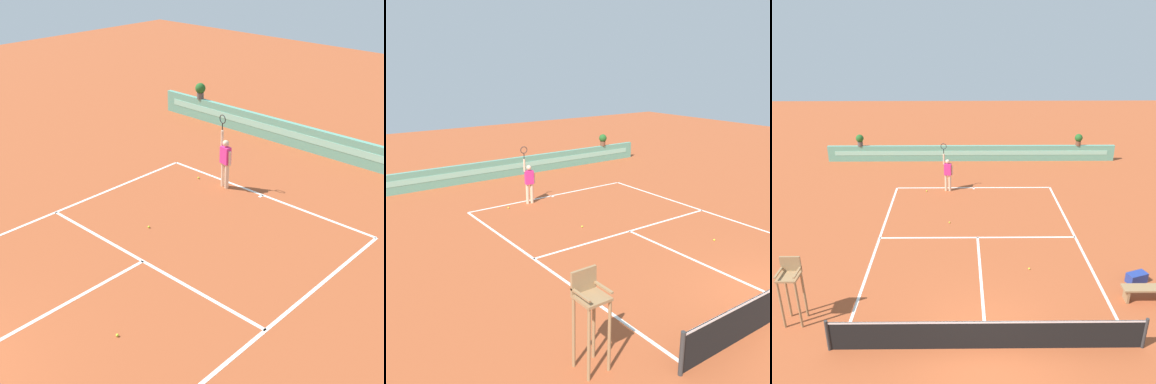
# 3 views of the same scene
# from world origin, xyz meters

# --- Properties ---
(ground_plane) EXTENTS (60.00, 60.00, 0.00)m
(ground_plane) POSITION_xyz_m (0.00, 6.00, 0.00)
(ground_plane) COLOR #A84C28
(court_lines) EXTENTS (8.32, 11.94, 0.01)m
(court_lines) POSITION_xyz_m (0.00, 6.72, 0.00)
(court_lines) COLOR white
(court_lines) RESTS_ON ground
(back_wall_barrier) EXTENTS (18.00, 0.21, 1.00)m
(back_wall_barrier) POSITION_xyz_m (0.00, 16.39, 0.50)
(back_wall_barrier) COLOR #60A88E
(back_wall_barrier) RESTS_ON ground
(umpire_chair) EXTENTS (0.60, 0.60, 2.14)m
(umpire_chair) POSITION_xyz_m (-5.75, 1.26, 1.34)
(umpire_chair) COLOR #99754C
(umpire_chair) RESTS_ON ground
(tennis_player) EXTENTS (0.61, 0.28, 2.58)m
(tennis_player) POSITION_xyz_m (-1.37, 11.50, 1.05)
(tennis_player) COLOR beige
(tennis_player) RESTS_ON ground
(tennis_ball_near_baseline) EXTENTS (0.07, 0.07, 0.07)m
(tennis_ball_near_baseline) POSITION_xyz_m (-2.49, 11.39, 0.03)
(tennis_ball_near_baseline) COLOR #CCE033
(tennis_ball_near_baseline) RESTS_ON ground
(tennis_ball_mid_court) EXTENTS (0.07, 0.07, 0.07)m
(tennis_ball_mid_court) POSITION_xyz_m (-1.21, 7.75, 0.03)
(tennis_ball_mid_court) COLOR #CCE033
(tennis_ball_mid_court) RESTS_ON ground
(tennis_ball_by_sideline) EXTENTS (0.07, 0.07, 0.07)m
(tennis_ball_by_sideline) POSITION_xyz_m (1.81, 3.98, 0.03)
(tennis_ball_by_sideline) COLOR #CCE033
(tennis_ball_by_sideline) RESTS_ON ground
(potted_plant_far_right) EXTENTS (0.48, 0.48, 0.72)m
(potted_plant_far_right) POSITION_xyz_m (6.69, 16.39, 1.41)
(potted_plant_far_right) COLOR brown
(potted_plant_far_right) RESTS_ON back_wall_barrier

